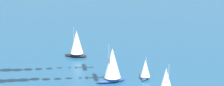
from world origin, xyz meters
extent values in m
ellipsoid|color=#23478C|center=(-18.82, 16.10, 0.44)|extent=(6.25, 4.67, 0.87)
cylinder|color=#B2B2B7|center=(-19.23, 16.34, 4.45)|extent=(0.14, 0.14, 7.16)
cone|color=white|center=(-18.55, 15.94, 4.10)|extent=(4.69, 4.69, 6.09)
cylinder|color=#B2B2B7|center=(7.29, 16.06, 7.12)|extent=(0.14, 0.14, 11.45)
cone|color=white|center=(6.10, 15.68, 6.55)|extent=(6.89, 6.89, 9.73)
ellipsoid|color=black|center=(-52.78, -5.14, 0.69)|extent=(6.47, 10.11, 1.38)
cylinder|color=#B2B2B7|center=(-53.08, -5.81, 7.03)|extent=(0.14, 0.14, 11.30)
cone|color=white|center=(-52.59, -4.69, 6.46)|extent=(7.12, 7.12, 9.61)
ellipsoid|color=#23478C|center=(-17.44, 3.64, 0.73)|extent=(4.85, 10.76, 1.45)
cylinder|color=#B2B2B7|center=(-17.29, 2.88, 7.43)|extent=(0.14, 0.14, 11.95)
cone|color=white|center=(-17.54, 4.15, 6.83)|extent=(6.71, 6.71, 10.16)
camera|label=1|loc=(117.71, -19.82, 45.91)|focal=67.71mm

